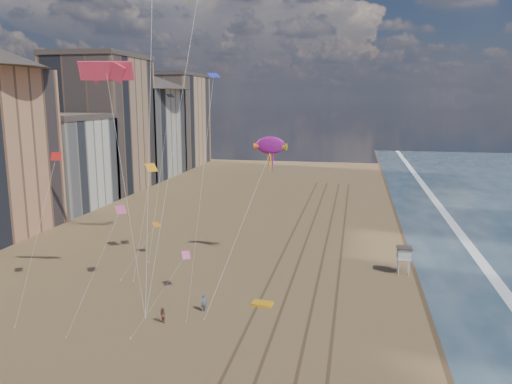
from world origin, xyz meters
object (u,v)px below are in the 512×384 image
at_px(lifeguard_stand, 404,253).
at_px(grounded_kite, 262,304).
at_px(show_kite, 270,146).
at_px(kite_flyer_a, 204,303).
at_px(kite_flyer_b, 163,316).

distance_m(lifeguard_stand, grounded_kite, 18.44).
xyz_separation_m(lifeguard_stand, show_kite, (-15.49, 0.42, 11.90)).
distance_m(grounded_kite, kite_flyer_a, 5.75).
distance_m(grounded_kite, kite_flyer_b, 9.83).
height_order(lifeguard_stand, show_kite, show_kite).
relative_size(lifeguard_stand, grounded_kite, 1.60).
bearing_deg(grounded_kite, lifeguard_stand, 46.07).
relative_size(grounded_kite, show_kite, 0.09).
distance_m(lifeguard_stand, kite_flyer_a, 23.94).
bearing_deg(kite_flyer_b, kite_flyer_a, 82.92).
xyz_separation_m(kite_flyer_a, kite_flyer_b, (-2.83, -3.23, -0.09)).
bearing_deg(kite_flyer_a, grounded_kite, -12.84).
xyz_separation_m(lifeguard_stand, kite_flyer_b, (-22.09, -17.36, -1.72)).
xyz_separation_m(grounded_kite, kite_flyer_a, (-5.12, -2.52, 0.71)).
height_order(show_kite, kite_flyer_b, show_kite).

